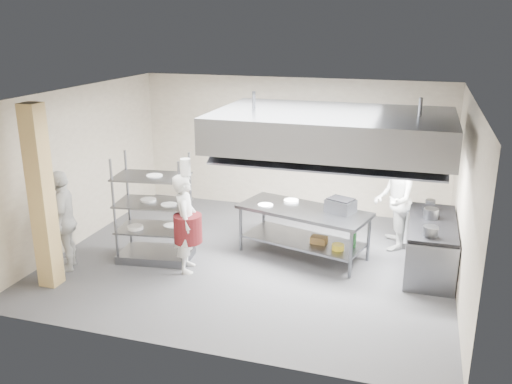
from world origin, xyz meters
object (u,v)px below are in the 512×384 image
(pass_rack, at_px, (153,209))
(chef_plating, at_px, (64,220))
(island, at_px, (303,232))
(chef_head, at_px, (186,223))
(cooking_range, at_px, (430,247))
(chef_line, at_px, (394,200))
(griddle, at_px, (341,206))
(stockpot, at_px, (431,213))

(pass_rack, relative_size, chef_plating, 1.09)
(island, relative_size, chef_head, 1.37)
(chef_plating, bearing_deg, chef_head, 80.05)
(chef_head, bearing_deg, cooking_range, -92.33)
(cooking_range, xyz_separation_m, chef_head, (-4.04, -1.25, 0.45))
(chef_head, height_order, chef_plating, chef_plating)
(island, xyz_separation_m, chef_plating, (-3.84, -1.73, 0.44))
(pass_rack, bearing_deg, island, 12.12)
(cooking_range, height_order, chef_plating, chef_plating)
(chef_plating, bearing_deg, chef_line, 91.23)
(cooking_range, bearing_deg, chef_head, -162.82)
(cooking_range, relative_size, griddle, 4.22)
(stockpot, bearing_deg, cooking_range, -73.01)
(chef_head, height_order, chef_line, chef_line)
(pass_rack, bearing_deg, chef_plating, -156.77)
(pass_rack, bearing_deg, chef_line, 16.01)
(chef_line, relative_size, griddle, 4.01)
(pass_rack, relative_size, stockpot, 7.59)
(chef_plating, xyz_separation_m, stockpot, (6.04, 1.93, 0.10))
(island, bearing_deg, pass_rack, -144.53)
(chef_line, xyz_separation_m, griddle, (-0.88, -0.85, 0.08))
(chef_line, distance_m, stockpot, 0.96)
(pass_rack, xyz_separation_m, chef_head, (0.74, -0.25, -0.10))
(chef_plating, bearing_deg, pass_rack, 96.61)
(pass_rack, xyz_separation_m, stockpot, (4.74, 1.14, 0.02))
(island, height_order, stockpot, stockpot)
(chef_line, distance_m, chef_plating, 5.98)
(chef_head, bearing_deg, griddle, -82.92)
(chef_line, height_order, chef_plating, chef_line)
(island, height_order, chef_line, chef_line)
(chef_head, distance_m, chef_line, 3.93)
(chef_line, bearing_deg, cooking_range, 36.16)
(griddle, bearing_deg, chef_plating, -136.12)
(island, relative_size, pass_rack, 1.22)
(griddle, bearing_deg, chef_head, -131.03)
(island, distance_m, pass_rack, 2.75)
(chef_head, xyz_separation_m, chef_plating, (-2.04, -0.54, 0.02))
(chef_line, distance_m, griddle, 1.23)
(chef_plating, distance_m, stockpot, 6.34)
(island, distance_m, stockpot, 2.27)
(chef_head, xyz_separation_m, stockpot, (4.00, 1.39, 0.12))
(cooking_range, relative_size, stockpot, 7.81)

